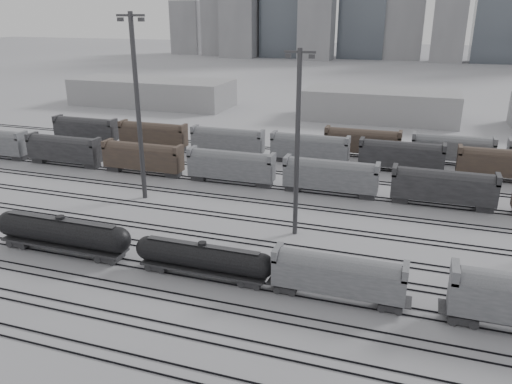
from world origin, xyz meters
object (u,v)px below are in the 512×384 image
(hopper_car_a, at_px, (338,274))
(light_mast_c, at_px, (297,141))
(tank_car_b, at_px, (203,258))
(tank_car_a, at_px, (62,233))

(hopper_car_a, xyz_separation_m, light_mast_c, (-8.09, 14.36, 9.63))
(tank_car_b, height_order, light_mast_c, light_mast_c)
(tank_car_a, bearing_deg, hopper_car_a, 0.00)
(tank_car_a, xyz_separation_m, hopper_car_a, (33.30, 0.00, 0.30))
(tank_car_b, height_order, hopper_car_a, hopper_car_a)
(hopper_car_a, relative_size, light_mast_c, 0.56)
(tank_car_a, bearing_deg, tank_car_b, -0.00)
(light_mast_c, bearing_deg, hopper_car_a, -60.61)
(tank_car_b, xyz_separation_m, hopper_car_a, (14.83, 0.00, 0.63))
(tank_car_b, relative_size, hopper_car_a, 1.22)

